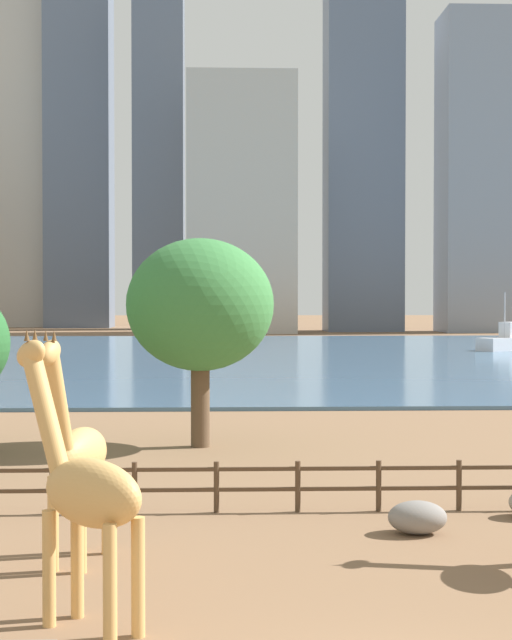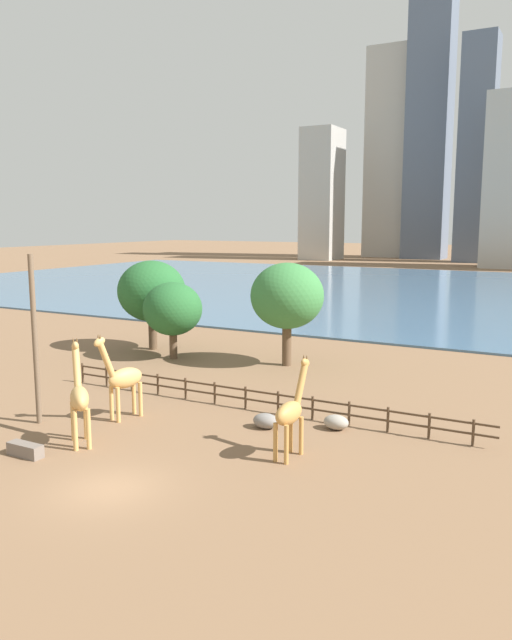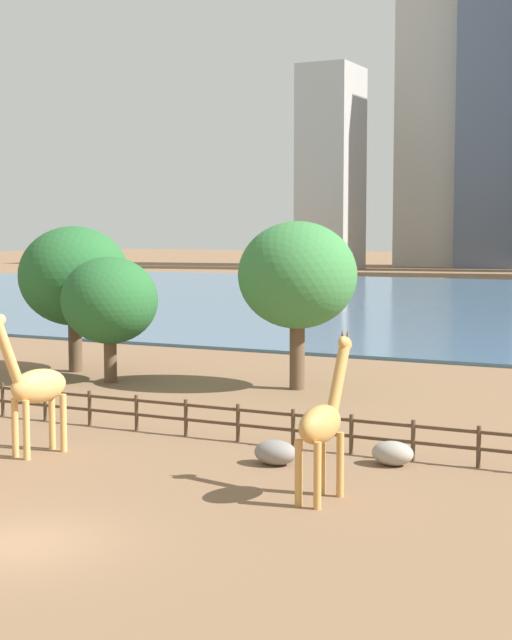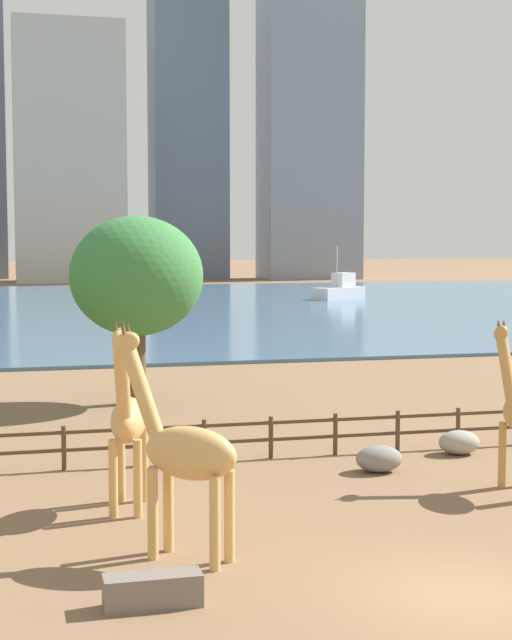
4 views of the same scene
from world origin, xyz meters
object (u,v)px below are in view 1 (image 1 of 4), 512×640
Objects in this scene: tree_center_broad at (200,306)px; boat_ferry at (508,341)px; giraffe_companion at (77,455)px; giraffe_young at (86,491)px; boulder_by_pole at (417,517)px.

tree_center_broad is 1.15× the size of boat_ferry.
tree_center_broad reaches higher than giraffe_companion.
giraffe_young is 85.39m from boat_ferry.
boulder_by_pole is 15.15m from tree_center_broad.
giraffe_young is at bearing -137.39° from boulder_by_pole.
boat_ferry is (24.02, 73.40, 0.77)m from boulder_by_pole.
boat_ferry is at bearing 64.00° from tree_center_broad.
boat_ferry reaches higher than giraffe_companion.
giraffe_companion is 0.64× the size of tree_center_broad.
tree_center_broad reaches higher than boat_ferry.
giraffe_companion is 16.09m from tree_center_broad.
boat_ferry is at bearing 71.88° from boulder_by_pole.
giraffe_companion is 81.99m from boat_ferry.
boulder_by_pole is 77.24m from boat_ferry.
giraffe_companion reaches higher than boulder_by_pole.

